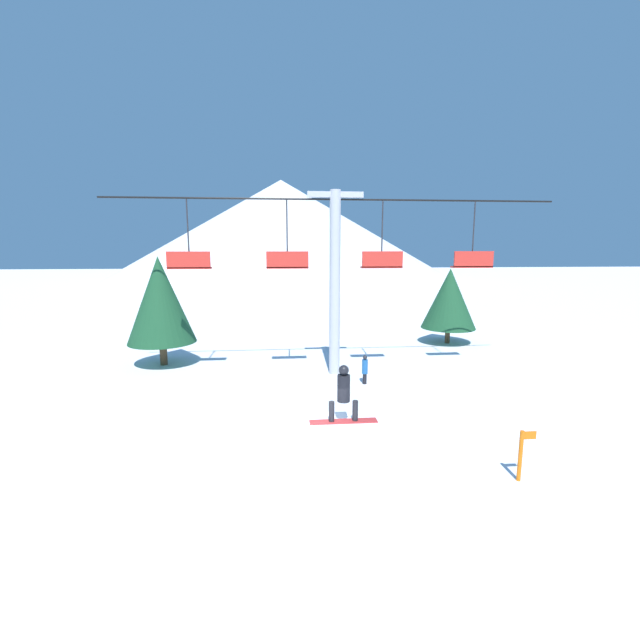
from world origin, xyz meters
name	(u,v)px	position (x,y,z in m)	size (l,w,h in m)	color
ground_plane	(297,502)	(0.00, 0.00, 0.00)	(220.00, 220.00, 0.00)	white
mountain_ridge	(281,230)	(0.00, 73.28, 8.96)	(62.90, 62.90, 17.92)	silver
snow_ramp	(341,481)	(0.90, -0.65, 0.83)	(2.68, 3.53, 1.65)	white
snowboarder	(344,394)	(1.11, 0.49, 2.33)	(1.58, 0.29, 1.37)	#B22D2D
chairlift	(335,271)	(2.08, 9.81, 4.65)	(19.48, 0.48, 8.08)	#B2B2B7
pine_tree_near	(160,300)	(-6.04, 12.03, 3.19)	(3.21, 3.21, 5.26)	#4C3823
pine_tree_far	(449,298)	(9.60, 15.42, 2.69)	(3.17, 3.17, 4.47)	#4C3823
trail_marker	(521,454)	(5.48, 0.39, 0.70)	(0.41, 0.10, 1.30)	orange
distant_skier	(365,368)	(3.16, 8.20, 0.67)	(0.24, 0.24, 1.23)	black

